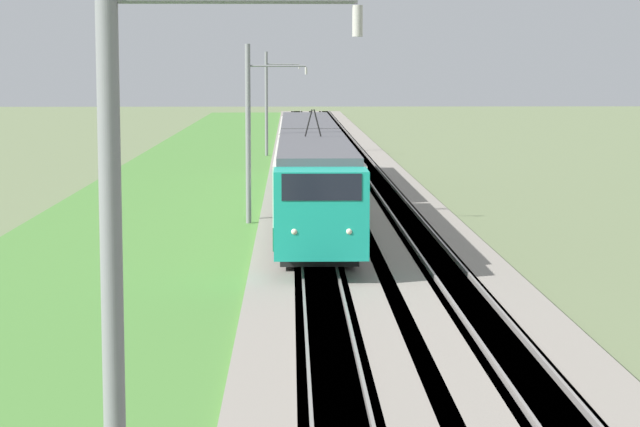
{
  "coord_description": "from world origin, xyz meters",
  "views": [
    {
      "loc": [
        -7.61,
        0.89,
        6.61
      ],
      "look_at": [
        30.0,
        0.0,
        2.17
      ],
      "focal_mm": 70.0,
      "sensor_mm": 36.0,
      "label": 1
    }
  ],
  "objects_px": {
    "catenary_mast_far": "(267,103)",
    "catenary_mast_near": "(119,312)",
    "catenary_mast_mid": "(250,132)",
    "passenger_train": "(310,162)"
  },
  "relations": [
    {
      "from": "catenary_mast_far",
      "to": "catenary_mast_near",
      "type": "bearing_deg",
      "value": 180.0
    },
    {
      "from": "catenary_mast_near",
      "to": "catenary_mast_mid",
      "type": "height_order",
      "value": "catenary_mast_near"
    },
    {
      "from": "catenary_mast_near",
      "to": "catenary_mast_far",
      "type": "xyz_separation_m",
      "value": [
        79.05,
        -0.0,
        -0.23
      ]
    },
    {
      "from": "catenary_mast_mid",
      "to": "catenary_mast_far",
      "type": "xyz_separation_m",
      "value": [
        39.53,
        0.0,
        0.08
      ]
    },
    {
      "from": "passenger_train",
      "to": "catenary_mast_near",
      "type": "height_order",
      "value": "catenary_mast_near"
    },
    {
      "from": "catenary_mast_near",
      "to": "catenary_mast_mid",
      "type": "bearing_deg",
      "value": -0.01
    },
    {
      "from": "catenary_mast_near",
      "to": "catenary_mast_mid",
      "type": "distance_m",
      "value": 39.53
    },
    {
      "from": "passenger_train",
      "to": "catenary_mast_near",
      "type": "distance_m",
      "value": 44.17
    },
    {
      "from": "catenary_mast_near",
      "to": "catenary_mast_far",
      "type": "distance_m",
      "value": 79.05
    },
    {
      "from": "passenger_train",
      "to": "catenary_mast_near",
      "type": "bearing_deg",
      "value": -3.35
    }
  ]
}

